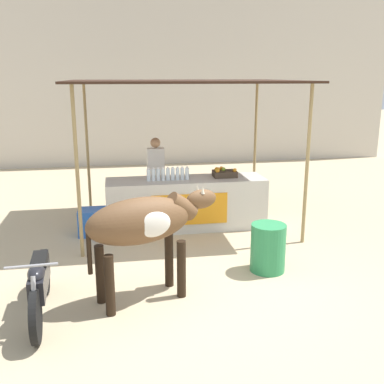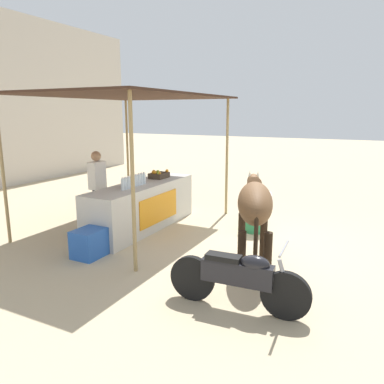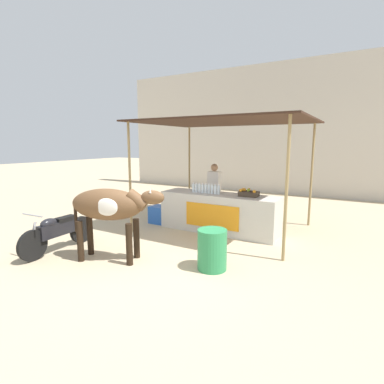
{
  "view_description": "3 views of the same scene",
  "coord_description": "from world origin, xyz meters",
  "px_view_note": "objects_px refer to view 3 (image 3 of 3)",
  "views": [
    {
      "loc": [
        -1.29,
        -5.94,
        2.85
      ],
      "look_at": [
        -0.13,
        0.81,
        1.07
      ],
      "focal_mm": 42.0,
      "sensor_mm": 36.0,
      "label": 1
    },
    {
      "loc": [
        -6.35,
        -2.17,
        2.42
      ],
      "look_at": [
        0.45,
        1.26,
        0.79
      ],
      "focal_mm": 35.0,
      "sensor_mm": 36.0,
      "label": 2
    },
    {
      "loc": [
        3.11,
        -4.51,
        2.22
      ],
      "look_at": [
        -0.19,
        1.19,
        1.14
      ],
      "focal_mm": 28.0,
      "sensor_mm": 36.0,
      "label": 3
    }
  ],
  "objects_px": {
    "cooler_box": "(161,215)",
    "motorcycle_parked": "(58,231)",
    "stall_counter": "(219,213)",
    "fruit_crate": "(248,193)",
    "cow": "(110,207)",
    "water_barrel": "(212,250)",
    "vendor_behind_counter": "(214,192)"
  },
  "relations": [
    {
      "from": "cooler_box",
      "to": "motorcycle_parked",
      "type": "height_order",
      "value": "motorcycle_parked"
    },
    {
      "from": "stall_counter",
      "to": "cooler_box",
      "type": "bearing_deg",
      "value": -176.76
    },
    {
      "from": "cooler_box",
      "to": "stall_counter",
      "type": "bearing_deg",
      "value": 3.24
    },
    {
      "from": "fruit_crate",
      "to": "cow",
      "type": "height_order",
      "value": "cow"
    },
    {
      "from": "water_barrel",
      "to": "fruit_crate",
      "type": "bearing_deg",
      "value": 93.7
    },
    {
      "from": "cooler_box",
      "to": "motorcycle_parked",
      "type": "xyz_separation_m",
      "value": [
        -0.54,
        -2.85,
        0.19
      ]
    },
    {
      "from": "stall_counter",
      "to": "cooler_box",
      "type": "relative_size",
      "value": 5.0
    },
    {
      "from": "fruit_crate",
      "to": "motorcycle_parked",
      "type": "xyz_separation_m",
      "value": [
        -3.01,
        -3.0,
        -0.61
      ]
    },
    {
      "from": "stall_counter",
      "to": "cow",
      "type": "distance_m",
      "value": 2.95
    },
    {
      "from": "water_barrel",
      "to": "cow",
      "type": "height_order",
      "value": "cow"
    },
    {
      "from": "vendor_behind_counter",
      "to": "water_barrel",
      "type": "relative_size",
      "value": 2.28
    },
    {
      "from": "cooler_box",
      "to": "water_barrel",
      "type": "distance_m",
      "value": 3.33
    },
    {
      "from": "vendor_behind_counter",
      "to": "cooler_box",
      "type": "bearing_deg",
      "value": -145.07
    },
    {
      "from": "fruit_crate",
      "to": "motorcycle_parked",
      "type": "height_order",
      "value": "fruit_crate"
    },
    {
      "from": "motorcycle_parked",
      "to": "water_barrel",
      "type": "bearing_deg",
      "value": 14.01
    },
    {
      "from": "stall_counter",
      "to": "fruit_crate",
      "type": "xyz_separation_m",
      "value": [
        0.74,
        0.05,
        0.55
      ]
    },
    {
      "from": "stall_counter",
      "to": "cow",
      "type": "relative_size",
      "value": 1.64
    },
    {
      "from": "fruit_crate",
      "to": "water_barrel",
      "type": "height_order",
      "value": "fruit_crate"
    },
    {
      "from": "cooler_box",
      "to": "water_barrel",
      "type": "height_order",
      "value": "water_barrel"
    },
    {
      "from": "stall_counter",
      "to": "motorcycle_parked",
      "type": "bearing_deg",
      "value": -127.46
    },
    {
      "from": "stall_counter",
      "to": "cooler_box",
      "type": "xyz_separation_m",
      "value": [
        -1.72,
        -0.1,
        -0.24
      ]
    },
    {
      "from": "stall_counter",
      "to": "motorcycle_parked",
      "type": "xyz_separation_m",
      "value": [
        -2.26,
        -2.95,
        -0.05
      ]
    },
    {
      "from": "water_barrel",
      "to": "cow",
      "type": "xyz_separation_m",
      "value": [
        -1.85,
        -0.57,
        0.67
      ]
    },
    {
      "from": "cow",
      "to": "motorcycle_parked",
      "type": "distance_m",
      "value": 1.45
    },
    {
      "from": "cooler_box",
      "to": "motorcycle_parked",
      "type": "distance_m",
      "value": 2.91
    },
    {
      "from": "cooler_box",
      "to": "cow",
      "type": "bearing_deg",
      "value": -74.05
    },
    {
      "from": "stall_counter",
      "to": "water_barrel",
      "type": "height_order",
      "value": "stall_counter"
    },
    {
      "from": "motorcycle_parked",
      "to": "cow",
      "type": "bearing_deg",
      "value": 9.59
    },
    {
      "from": "fruit_crate",
      "to": "cow",
      "type": "bearing_deg",
      "value": -121.54
    },
    {
      "from": "vendor_behind_counter",
      "to": "motorcycle_parked",
      "type": "bearing_deg",
      "value": -115.42
    },
    {
      "from": "stall_counter",
      "to": "vendor_behind_counter",
      "type": "xyz_separation_m",
      "value": [
        -0.5,
        0.75,
        0.37
      ]
    },
    {
      "from": "vendor_behind_counter",
      "to": "cow",
      "type": "bearing_deg",
      "value": -97.58
    }
  ]
}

